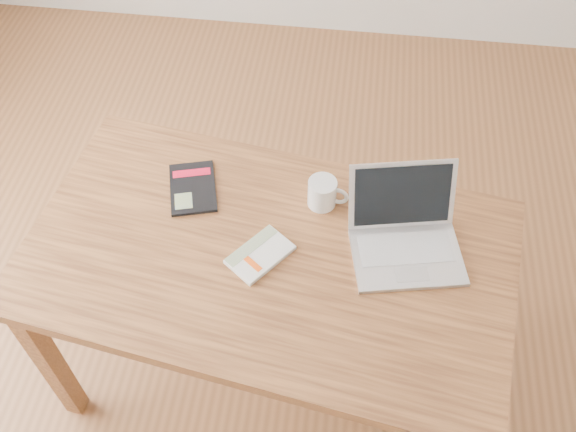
# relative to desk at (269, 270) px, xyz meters

# --- Properties ---
(room) EXTENTS (4.04, 4.04, 2.70)m
(room) POSITION_rel_desk_xyz_m (-0.17, 0.14, 0.69)
(room) COLOR brown
(room) RESTS_ON ground
(desk) EXTENTS (1.49, 1.00, 0.75)m
(desk) POSITION_rel_desk_xyz_m (0.00, 0.00, 0.00)
(desk) COLOR brown
(desk) RESTS_ON ground
(white_guidebook) EXTENTS (0.20, 0.21, 0.02)m
(white_guidebook) POSITION_rel_desk_xyz_m (-0.02, -0.02, 0.10)
(white_guidebook) COLOR silver
(white_guidebook) RESTS_ON desk
(black_guidebook) EXTENTS (0.19, 0.24, 0.01)m
(black_guidebook) POSITION_rel_desk_xyz_m (-0.26, 0.21, 0.09)
(black_guidebook) COLOR black
(black_guidebook) RESTS_ON desk
(laptop) EXTENTS (0.36, 0.35, 0.20)m
(laptop) POSITION_rel_desk_xyz_m (0.38, 0.08, 0.13)
(laptop) COLOR silver
(laptop) RESTS_ON desk
(coffee_mug) EXTENTS (0.12, 0.09, 0.09)m
(coffee_mug) POSITION_rel_desk_xyz_m (0.14, 0.20, 0.14)
(coffee_mug) COLOR white
(coffee_mug) RESTS_ON desk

